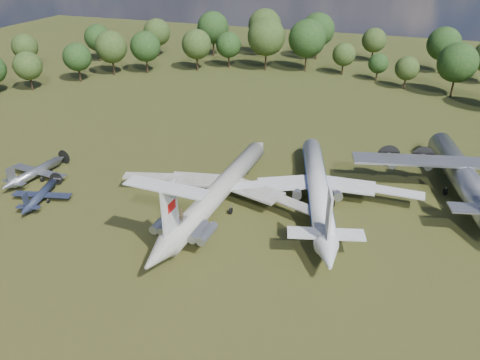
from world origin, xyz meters
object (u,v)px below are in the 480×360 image
(tu104_jet, at_px, (317,190))
(an12_transport, at_px, (462,179))
(small_prop_west, at_px, (41,197))
(small_prop_northwest, at_px, (36,174))
(person_on_il62, at_px, (181,215))
(il62_airliner, at_px, (220,193))

(tu104_jet, bearing_deg, an12_transport, 11.90)
(small_prop_west, distance_m, small_prop_northwest, 8.67)
(small_prop_west, height_order, small_prop_northwest, small_prop_northwest)
(person_on_il62, bearing_deg, small_prop_northwest, -7.71)
(il62_airliner, bearing_deg, an12_transport, 28.00)
(small_prop_west, bearing_deg, il62_airliner, 3.23)
(tu104_jet, distance_m, person_on_il62, 23.55)
(an12_transport, relative_size, small_prop_northwest, 2.58)
(an12_transport, xyz_separation_m, small_prop_northwest, (-69.16, -19.69, -1.47))
(small_prop_northwest, bearing_deg, person_on_il62, -11.30)
(il62_airliner, distance_m, small_prop_northwest, 33.49)
(il62_airliner, distance_m, person_on_il62, 12.59)
(tu104_jet, distance_m, an12_transport, 24.36)
(small_prop_northwest, bearing_deg, an12_transport, 20.98)
(an12_transport, bearing_deg, small_prop_northwest, -177.77)
(il62_airliner, bearing_deg, small_prop_northwest, -173.33)
(tu104_jet, xyz_separation_m, small_prop_northwest, (-47.52, -8.51, -1.07))
(small_prop_west, xyz_separation_m, small_prop_northwest, (-6.12, 6.14, 0.18))
(il62_airliner, xyz_separation_m, small_prop_west, (-27.26, -8.65, -1.23))
(tu104_jet, bearing_deg, il62_airliner, -172.47)
(small_prop_west, xyz_separation_m, person_on_il62, (26.76, -3.53, 4.36))
(an12_transport, distance_m, small_prop_west, 68.14)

